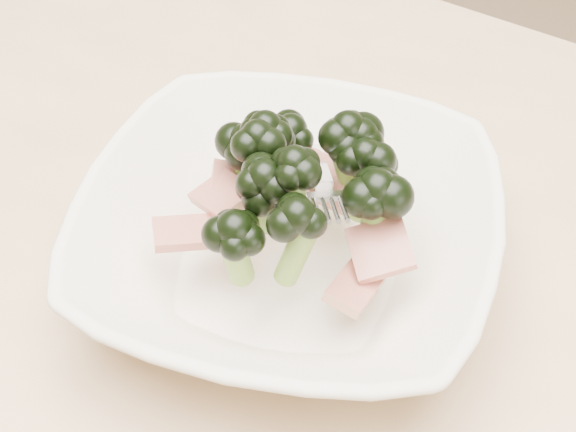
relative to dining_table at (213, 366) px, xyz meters
name	(u,v)px	position (x,y,z in m)	size (l,w,h in m)	color
dining_table	(213,366)	(0.00, 0.00, 0.00)	(1.20, 0.80, 0.75)	tan
broccoli_dish	(290,226)	(0.04, 0.04, 0.14)	(0.33, 0.33, 0.12)	#EEE0C9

